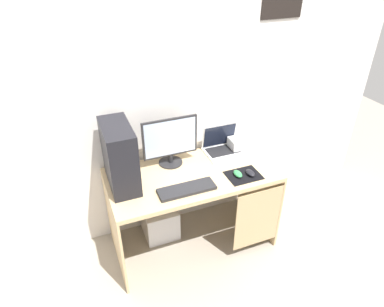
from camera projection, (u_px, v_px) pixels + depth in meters
ground_plane at (192, 240)px, 3.00m from camera, size 8.00×8.00×0.00m
wall_back at (175, 86)px, 2.60m from camera, size 4.00×0.05×2.60m
desk at (194, 189)px, 2.69m from camera, size 1.31×0.66×0.72m
pc_tower at (120, 156)px, 2.38m from camera, size 0.20×0.42×0.48m
monitor at (170, 142)px, 2.62m from camera, size 0.44×0.19×0.40m
laptop at (222, 146)px, 2.87m from camera, size 0.31×0.24×0.23m
projector at (241, 143)px, 2.91m from camera, size 0.20×0.14×0.10m
keyboard at (187, 189)px, 2.42m from camera, size 0.42×0.14×0.02m
mousepad at (243, 175)px, 2.59m from camera, size 0.26×0.20×0.00m
mouse_left at (238, 174)px, 2.57m from camera, size 0.06×0.10×0.03m
mouse_right at (250, 173)px, 2.58m from camera, size 0.06×0.10×0.03m
subwoofer at (160, 221)px, 2.99m from camera, size 0.29×0.29×0.29m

